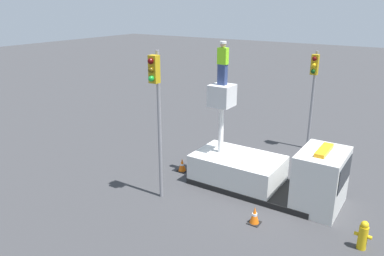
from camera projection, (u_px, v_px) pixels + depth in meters
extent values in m
plane|color=#38383A|center=(254.00, 188.00, 15.82)|extent=(120.00, 120.00, 0.00)
cube|color=black|center=(254.00, 186.00, 15.78)|extent=(5.30, 2.39, 0.24)
cube|color=silver|center=(237.00, 170.00, 16.03)|extent=(3.68, 2.33, 1.29)
cube|color=silver|center=(321.00, 180.00, 14.09)|extent=(1.62, 2.33, 2.25)
cube|color=black|center=(345.00, 174.00, 13.52)|extent=(0.03, 1.98, 0.90)
cube|color=orange|center=(324.00, 150.00, 13.71)|extent=(0.36, 1.40, 0.14)
cylinder|color=silver|center=(221.00, 128.00, 15.93)|extent=(0.22, 0.22, 2.17)
cube|color=silver|center=(222.00, 95.00, 15.47)|extent=(0.92, 0.92, 0.90)
cube|color=navy|center=(222.00, 75.00, 15.19)|extent=(0.34, 0.26, 0.84)
cube|color=#8CEA1E|center=(223.00, 56.00, 14.95)|extent=(0.40, 0.26, 0.66)
sphere|color=tan|center=(223.00, 45.00, 14.81)|extent=(0.23, 0.23, 0.23)
cylinder|color=white|center=(223.00, 42.00, 14.78)|extent=(0.26, 0.26, 0.09)
cylinder|color=gray|center=(160.00, 128.00, 14.25)|extent=(0.14, 0.14, 5.85)
cube|color=#B79314|center=(154.00, 69.00, 13.35)|extent=(0.34, 0.28, 1.00)
sphere|color=#490707|center=(151.00, 61.00, 13.11)|extent=(0.22, 0.22, 0.22)
sphere|color=#503C07|center=(151.00, 70.00, 13.21)|extent=(0.22, 0.22, 0.22)
sphere|color=green|center=(151.00, 79.00, 13.31)|extent=(0.22, 0.22, 0.22)
cylinder|color=gray|center=(312.00, 102.00, 19.36)|extent=(0.14, 0.14, 5.18)
cube|color=#B79314|center=(315.00, 65.00, 18.57)|extent=(0.34, 0.28, 1.00)
sphere|color=#490707|center=(314.00, 59.00, 18.33)|extent=(0.22, 0.22, 0.22)
sphere|color=gold|center=(314.00, 65.00, 18.42)|extent=(0.22, 0.22, 0.22)
sphere|color=#083710|center=(313.00, 71.00, 18.52)|extent=(0.22, 0.22, 0.22)
cylinder|color=gold|center=(363.00, 238.00, 11.83)|extent=(0.29, 0.29, 0.80)
sphere|color=gold|center=(365.00, 225.00, 11.68)|extent=(0.25, 0.25, 0.25)
cylinder|color=gold|center=(356.00, 233.00, 11.92)|extent=(0.12, 0.12, 0.12)
cylinder|color=gold|center=(370.00, 238.00, 11.70)|extent=(0.12, 0.12, 0.12)
cube|color=black|center=(182.00, 171.00, 17.44)|extent=(0.44, 0.44, 0.03)
cone|color=orange|center=(182.00, 165.00, 17.35)|extent=(0.37, 0.37, 0.61)
cylinder|color=white|center=(182.00, 164.00, 17.34)|extent=(0.19, 0.19, 0.09)
cube|color=black|center=(254.00, 223.00, 13.32)|extent=(0.42, 0.42, 0.03)
cone|color=orange|center=(255.00, 215.00, 13.22)|extent=(0.35, 0.35, 0.65)
cylinder|color=white|center=(255.00, 214.00, 13.21)|extent=(0.18, 0.18, 0.09)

